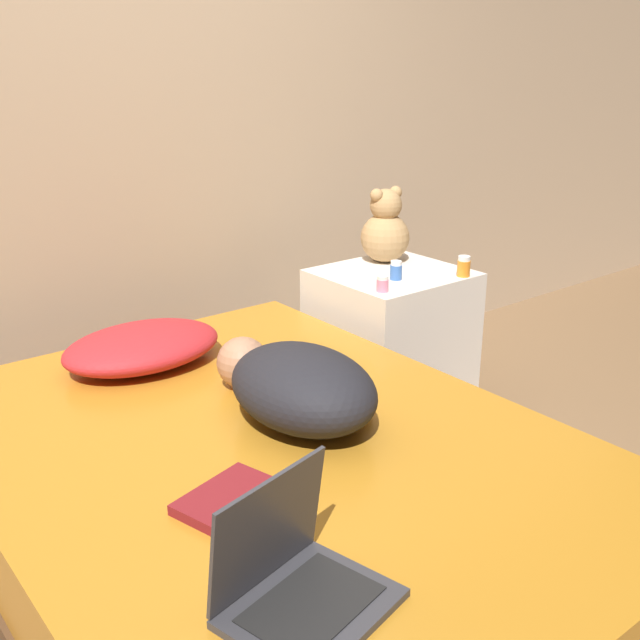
{
  "coord_description": "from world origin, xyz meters",
  "views": [
    {
      "loc": [
        -0.93,
        -1.39,
        1.39
      ],
      "look_at": [
        0.35,
        0.23,
        0.65
      ],
      "focal_mm": 42.0,
      "sensor_mm": 36.0,
      "label": 1
    }
  ],
  "objects_px": {
    "bottle_blue": "(396,270)",
    "book": "(227,497)",
    "pillow": "(142,346)",
    "teddy_bear": "(385,230)",
    "bottle_orange": "(464,266)",
    "laptop": "(295,578)",
    "person_lying": "(297,385)",
    "bottle_pink": "(383,284)"
  },
  "relations": [
    {
      "from": "person_lying",
      "to": "bottle_orange",
      "type": "xyz_separation_m",
      "value": [
        1.04,
        0.35,
        0.07
      ]
    },
    {
      "from": "book",
      "to": "bottle_blue",
      "type": "bearing_deg",
      "value": 30.94
    },
    {
      "from": "bottle_blue",
      "to": "book",
      "type": "height_order",
      "value": "bottle_blue"
    },
    {
      "from": "bottle_blue",
      "to": "bottle_orange",
      "type": "bearing_deg",
      "value": -28.9
    },
    {
      "from": "pillow",
      "to": "laptop",
      "type": "height_order",
      "value": "laptop"
    },
    {
      "from": "bottle_pink",
      "to": "bottle_orange",
      "type": "height_order",
      "value": "bottle_orange"
    },
    {
      "from": "person_lying",
      "to": "bottle_pink",
      "type": "relative_size",
      "value": 10.46
    },
    {
      "from": "teddy_bear",
      "to": "bottle_orange",
      "type": "height_order",
      "value": "teddy_bear"
    },
    {
      "from": "bottle_pink",
      "to": "book",
      "type": "xyz_separation_m",
      "value": [
        -1.02,
        -0.62,
        -0.15
      ]
    },
    {
      "from": "bottle_pink",
      "to": "book",
      "type": "distance_m",
      "value": 1.21
    },
    {
      "from": "person_lying",
      "to": "bottle_blue",
      "type": "relative_size",
      "value": 8.41
    },
    {
      "from": "bottle_orange",
      "to": "book",
      "type": "bearing_deg",
      "value": -157.7
    },
    {
      "from": "teddy_bear",
      "to": "bottle_orange",
      "type": "xyz_separation_m",
      "value": [
        0.09,
        -0.34,
        -0.09
      ]
    },
    {
      "from": "bottle_orange",
      "to": "bottle_pink",
      "type": "bearing_deg",
      "value": 172.73
    },
    {
      "from": "teddy_bear",
      "to": "bottle_pink",
      "type": "relative_size",
      "value": 5.27
    },
    {
      "from": "laptop",
      "to": "bottle_blue",
      "type": "height_order",
      "value": "laptop"
    },
    {
      "from": "pillow",
      "to": "bottle_orange",
      "type": "bearing_deg",
      "value": -11.85
    },
    {
      "from": "laptop",
      "to": "bottle_orange",
      "type": "relative_size",
      "value": 4.21
    },
    {
      "from": "pillow",
      "to": "bottle_orange",
      "type": "xyz_separation_m",
      "value": [
        1.2,
        -0.25,
        0.11
      ]
    },
    {
      "from": "pillow",
      "to": "bottle_blue",
      "type": "xyz_separation_m",
      "value": [
        0.97,
        -0.12,
        0.1
      ]
    },
    {
      "from": "person_lying",
      "to": "pillow",
      "type": "bearing_deg",
      "value": 104.95
    },
    {
      "from": "pillow",
      "to": "book",
      "type": "xyz_separation_m",
      "value": [
        -0.2,
        -0.82,
        -0.05
      ]
    },
    {
      "from": "person_lying",
      "to": "bottle_orange",
      "type": "height_order",
      "value": "bottle_orange"
    },
    {
      "from": "person_lying",
      "to": "teddy_bear",
      "type": "relative_size",
      "value": 1.98
    },
    {
      "from": "person_lying",
      "to": "teddy_bear",
      "type": "distance_m",
      "value": 1.18
    },
    {
      "from": "bottle_pink",
      "to": "bottle_blue",
      "type": "bearing_deg",
      "value": 29.36
    },
    {
      "from": "person_lying",
      "to": "bottle_pink",
      "type": "height_order",
      "value": "person_lying"
    },
    {
      "from": "laptop",
      "to": "person_lying",
      "type": "bearing_deg",
      "value": 39.86
    },
    {
      "from": "teddy_bear",
      "to": "book",
      "type": "distance_m",
      "value": 1.61
    },
    {
      "from": "person_lying",
      "to": "bottle_blue",
      "type": "bearing_deg",
      "value": 30.61
    },
    {
      "from": "book",
      "to": "pillow",
      "type": "bearing_deg",
      "value": 76.37
    },
    {
      "from": "bottle_blue",
      "to": "person_lying",
      "type": "bearing_deg",
      "value": -149.64
    },
    {
      "from": "teddy_bear",
      "to": "bottle_blue",
      "type": "distance_m",
      "value": 0.27
    },
    {
      "from": "bottle_blue",
      "to": "book",
      "type": "distance_m",
      "value": 1.37
    },
    {
      "from": "bottle_blue",
      "to": "book",
      "type": "relative_size",
      "value": 0.28
    },
    {
      "from": "pillow",
      "to": "teddy_bear",
      "type": "bearing_deg",
      "value": 4.64
    },
    {
      "from": "teddy_bear",
      "to": "bottle_blue",
      "type": "xyz_separation_m",
      "value": [
        -0.14,
        -0.21,
        -0.1
      ]
    },
    {
      "from": "person_lying",
      "to": "laptop",
      "type": "bearing_deg",
      "value": -126.65
    },
    {
      "from": "person_lying",
      "to": "book",
      "type": "xyz_separation_m",
      "value": [
        -0.36,
        -0.22,
        -0.09
      ]
    },
    {
      "from": "teddy_bear",
      "to": "bottle_orange",
      "type": "distance_m",
      "value": 0.36
    },
    {
      "from": "person_lying",
      "to": "teddy_bear",
      "type": "xyz_separation_m",
      "value": [
        0.95,
        0.69,
        0.16
      ]
    },
    {
      "from": "laptop",
      "to": "book",
      "type": "height_order",
      "value": "laptop"
    }
  ]
}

